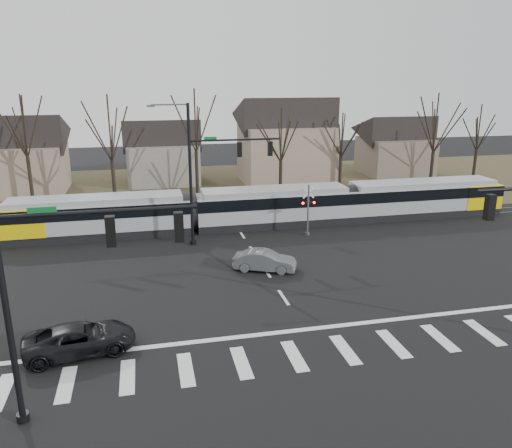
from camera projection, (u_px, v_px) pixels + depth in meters
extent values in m
plane|color=black|center=(294.00, 313.00, 26.11)|extent=(140.00, 140.00, 0.00)
cube|color=#38331E|center=(211.00, 187.00, 56.04)|extent=(140.00, 28.00, 0.01)
cube|color=silver|center=(2.00, 392.00, 19.56)|extent=(0.60, 2.60, 0.01)
cube|color=silver|center=(66.00, 384.00, 20.07)|extent=(0.60, 2.60, 0.01)
cube|color=silver|center=(128.00, 377.00, 20.58)|extent=(0.60, 2.60, 0.01)
cube|color=silver|center=(186.00, 369.00, 21.09)|extent=(0.60, 2.60, 0.01)
cube|color=silver|center=(241.00, 362.00, 21.60)|extent=(0.60, 2.60, 0.01)
cube|color=silver|center=(294.00, 356.00, 22.11)|extent=(0.60, 2.60, 0.01)
cube|color=silver|center=(345.00, 350.00, 22.62)|extent=(0.60, 2.60, 0.01)
cube|color=silver|center=(394.00, 344.00, 23.13)|extent=(0.60, 2.60, 0.01)
cube|color=silver|center=(440.00, 338.00, 23.64)|extent=(0.60, 2.60, 0.01)
cube|color=silver|center=(484.00, 332.00, 24.15)|extent=(0.60, 2.60, 0.01)
cube|color=silver|center=(305.00, 329.00, 24.42)|extent=(28.00, 0.35, 0.01)
cube|color=silver|center=(284.00, 297.00, 27.98)|extent=(0.18, 2.00, 0.01)
cube|color=silver|center=(266.00, 272.00, 31.72)|extent=(0.18, 2.00, 0.01)
cube|color=silver|center=(253.00, 251.00, 35.46)|extent=(0.18, 2.00, 0.01)
cube|color=silver|center=(242.00, 234.00, 39.20)|extent=(0.18, 2.00, 0.01)
cube|color=silver|center=(233.00, 221.00, 42.94)|extent=(0.18, 2.00, 0.01)
cube|color=silver|center=(225.00, 209.00, 46.68)|extent=(0.18, 2.00, 0.01)
cube|color=silver|center=(219.00, 200.00, 50.43)|extent=(0.18, 2.00, 0.01)
cube|color=silver|center=(213.00, 191.00, 54.17)|extent=(0.18, 2.00, 0.01)
cube|color=#59595E|center=(239.00, 230.00, 40.22)|extent=(90.00, 0.12, 0.06)
cube|color=#59595E|center=(236.00, 225.00, 41.53)|extent=(90.00, 0.12, 0.06)
cube|color=gray|center=(98.00, 217.00, 38.31)|extent=(14.06, 3.03, 3.16)
cube|color=black|center=(97.00, 209.00, 38.13)|extent=(14.08, 3.07, 0.92)
cube|color=yellow|center=(24.00, 220.00, 37.16)|extent=(3.46, 3.09, 2.11)
cube|color=gray|center=(274.00, 207.00, 41.30)|extent=(12.98, 3.03, 3.16)
cube|color=black|center=(275.00, 199.00, 41.12)|extent=(13.00, 3.07, 0.92)
cube|color=gray|center=(422.00, 198.00, 44.17)|extent=(14.06, 3.03, 3.16)
cube|color=black|center=(423.00, 191.00, 43.99)|extent=(14.08, 3.07, 0.92)
cube|color=yellow|center=(475.00, 194.00, 45.27)|extent=(3.46, 3.09, 2.11)
imported|color=#5B5F64|center=(265.00, 261.00, 31.76)|extent=(4.20, 4.96, 1.31)
imported|color=black|center=(80.00, 339.00, 22.22)|extent=(3.72, 5.51, 1.34)
cylinder|color=black|center=(3.00, 290.00, 16.50)|extent=(0.22, 0.22, 10.20)
cylinder|color=black|center=(23.00, 417.00, 17.90)|extent=(0.44, 0.44, 0.30)
cylinder|color=black|center=(99.00, 212.00, 16.49)|extent=(6.50, 0.14, 0.14)
cube|color=#0C5926|center=(42.00, 210.00, 16.07)|extent=(0.90, 0.03, 0.22)
cube|color=black|center=(111.00, 231.00, 16.75)|extent=(0.32, 0.32, 1.05)
sphere|color=#FF0C07|center=(110.00, 222.00, 16.66)|extent=(0.22, 0.22, 0.22)
cube|color=black|center=(179.00, 227.00, 17.24)|extent=(0.32, 0.32, 1.05)
sphere|color=#FF0C07|center=(178.00, 218.00, 17.14)|extent=(0.22, 0.22, 0.22)
cube|color=black|center=(490.00, 207.00, 19.85)|extent=(0.32, 0.32, 1.05)
sphere|color=#FF0C07|center=(491.00, 199.00, 19.76)|extent=(0.22, 0.22, 0.22)
cylinder|color=black|center=(190.00, 176.00, 35.51)|extent=(0.22, 0.22, 10.20)
cylinder|color=black|center=(193.00, 242.00, 36.91)|extent=(0.44, 0.44, 0.30)
cylinder|color=black|center=(235.00, 140.00, 35.49)|extent=(6.50, 0.14, 0.14)
cube|color=#0C5926|center=(210.00, 138.00, 35.08)|extent=(0.90, 0.03, 0.22)
cube|color=black|center=(239.00, 150.00, 35.76)|extent=(0.32, 0.32, 1.05)
sphere|color=#FF0C07|center=(239.00, 145.00, 35.67)|extent=(0.22, 0.22, 0.22)
cube|color=black|center=(270.00, 149.00, 36.24)|extent=(0.32, 0.32, 1.05)
sphere|color=#FF0C07|center=(270.00, 144.00, 36.15)|extent=(0.22, 0.22, 0.22)
cube|color=#59595B|center=(151.00, 106.00, 33.59)|extent=(0.55, 0.22, 0.14)
cylinder|color=#59595B|center=(308.00, 210.00, 38.58)|extent=(0.14, 0.14, 4.00)
cylinder|color=#59595B|center=(307.00, 234.00, 39.11)|extent=(0.36, 0.36, 0.20)
cube|color=silver|center=(309.00, 193.00, 38.18)|extent=(0.95, 0.04, 0.95)
cube|color=silver|center=(309.00, 193.00, 38.18)|extent=(0.95, 0.04, 0.95)
cube|color=black|center=(308.00, 203.00, 38.41)|extent=(1.00, 0.10, 0.12)
sphere|color=#FF0C07|center=(303.00, 203.00, 38.24)|extent=(0.18, 0.18, 0.18)
sphere|color=#FF0C07|center=(314.00, 203.00, 38.43)|extent=(0.18, 0.18, 0.18)
cube|color=gray|center=(21.00, 169.00, 52.96)|extent=(9.00, 8.00, 5.00)
cube|color=gray|center=(163.00, 163.00, 58.08)|extent=(8.00, 7.00, 4.50)
cube|color=gray|center=(286.00, 155.00, 57.97)|extent=(10.00, 8.00, 6.50)
cube|color=#68584C|center=(395.00, 156.00, 63.31)|extent=(8.00, 7.00, 4.50)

